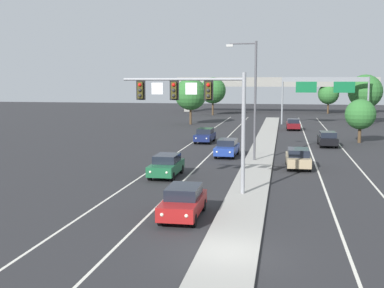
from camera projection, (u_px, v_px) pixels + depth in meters
ground_plane at (228, 255)px, 19.44m from camera, size 260.00×260.00×0.00m
median_island at (255, 171)px, 36.98m from camera, size 2.40×110.00×0.15m
lane_stripe_oncoming_center at (208, 157)px, 44.67m from camera, size 0.14×100.00×0.01m
lane_stripe_receding_center at (314, 160)px, 42.95m from camera, size 0.14×100.00×0.01m
edge_stripe_left at (173, 156)px, 45.28m from camera, size 0.14×100.00×0.01m
edge_stripe_right at (353, 161)px, 42.34m from camera, size 0.14×100.00×0.01m
overhead_signal_mast at (200, 104)px, 29.19m from camera, size 7.44×0.44×7.20m
street_lamp_median at (253, 94)px, 41.20m from camera, size 2.58×0.28×10.00m
car_oncoming_red at (183, 201)px, 24.67m from camera, size 1.87×4.49×1.58m
car_oncoming_green at (166, 165)px, 35.26m from camera, size 1.83×4.48×1.58m
car_oncoming_blue at (227, 148)px, 44.65m from camera, size 1.91×4.51×1.58m
car_oncoming_navy at (205, 135)px, 54.80m from camera, size 1.90×4.50×1.58m
car_receding_tan at (298, 158)px, 38.60m from camera, size 1.92×4.51×1.58m
car_receding_black at (328, 139)px, 51.56m from camera, size 1.88×4.49×1.58m
car_receding_darkred at (293, 124)px, 68.98m from camera, size 1.90×4.50×1.58m
highway_sign_gantry at (325, 85)px, 76.09m from camera, size 13.28×0.42×7.50m
overpass_bridge at (275, 86)px, 106.64m from camera, size 42.40×6.40×7.65m
tree_far_left_b at (191, 94)px, 77.27m from camera, size 5.07×5.07×7.34m
tree_far_left_a at (213, 91)px, 98.46m from camera, size 5.24×5.24×7.58m
tree_far_right_a at (328, 94)px, 103.30m from camera, size 4.39×4.39×6.35m
tree_far_right_b at (360, 114)px, 54.30m from camera, size 3.37×3.37×4.87m
tree_far_right_c at (365, 92)px, 78.98m from camera, size 5.47×5.47×7.91m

